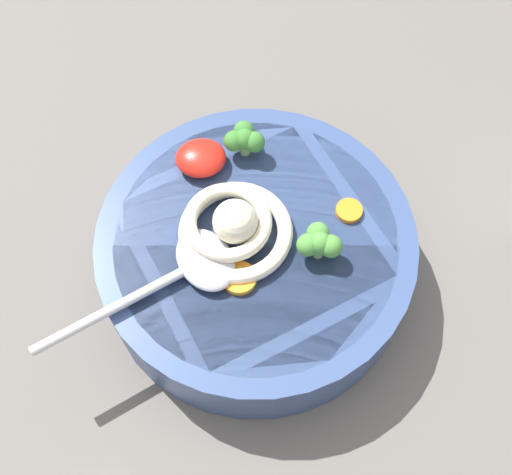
% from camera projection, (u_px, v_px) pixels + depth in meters
% --- Properties ---
extents(table_slab, '(1.26, 1.26, 0.04)m').
position_uv_depth(table_slab, '(262.00, 264.00, 0.63)').
color(table_slab, '#5B5651').
rests_on(table_slab, ground).
extents(soup_bowl, '(0.27, 0.27, 0.07)m').
position_uv_depth(soup_bowl, '(256.00, 255.00, 0.58)').
color(soup_bowl, '#334775').
rests_on(soup_bowl, table_slab).
extents(noodle_pile, '(0.10, 0.10, 0.04)m').
position_uv_depth(noodle_pile, '(233.00, 227.00, 0.54)').
color(noodle_pile, beige).
rests_on(noodle_pile, soup_bowl).
extents(soup_spoon, '(0.17, 0.10, 0.02)m').
position_uv_depth(soup_spoon, '(190.00, 268.00, 0.52)').
color(soup_spoon, '#B7B7BC').
rests_on(soup_spoon, soup_bowl).
extents(chili_sauce_dollop, '(0.04, 0.04, 0.02)m').
position_uv_depth(chili_sauce_dollop, '(201.00, 158.00, 0.57)').
color(chili_sauce_dollop, red).
rests_on(chili_sauce_dollop, soup_bowl).
extents(broccoli_floret_left, '(0.04, 0.03, 0.03)m').
position_uv_depth(broccoli_floret_left, '(319.00, 242.00, 0.52)').
color(broccoli_floret_left, '#7A9E60').
rests_on(broccoli_floret_left, soup_bowl).
extents(broccoli_floret_beside_noodles, '(0.04, 0.03, 0.03)m').
position_uv_depth(broccoli_floret_beside_noodles, '(244.00, 139.00, 0.57)').
color(broccoli_floret_beside_noodles, '#7A9E60').
rests_on(broccoli_floret_beside_noodles, soup_bowl).
extents(carrot_slice_rear, '(0.02, 0.02, 0.00)m').
position_uv_depth(carrot_slice_rear, '(349.00, 208.00, 0.56)').
color(carrot_slice_rear, orange).
rests_on(carrot_slice_rear, soup_bowl).
extents(carrot_slice_front, '(0.03, 0.03, 0.01)m').
position_uv_depth(carrot_slice_front, '(239.00, 278.00, 0.53)').
color(carrot_slice_front, orange).
rests_on(carrot_slice_front, soup_bowl).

